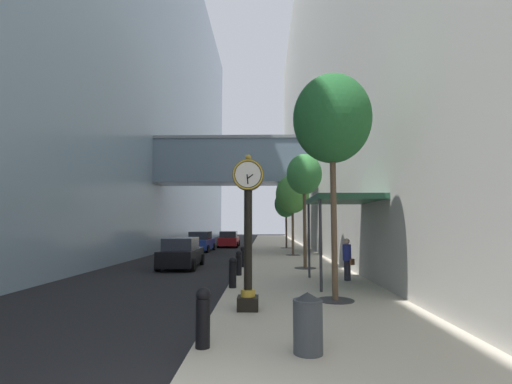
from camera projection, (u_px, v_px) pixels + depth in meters
The scene contains 20 objects.
ground_plane at pixel (249, 252), 30.59m from camera, with size 110.00×110.00×0.00m, color black.
sidewalk_right at pixel (280, 249), 33.52m from camera, with size 5.56×80.00×0.14m, color #BCB29E.
building_block_left at pixel (129, 68), 35.39m from camera, with size 22.34×80.00×35.48m.
building_block_right at pixel (354, 71), 34.87m from camera, with size 9.00×80.00×34.20m.
street_clock at pixel (248, 223), 9.67m from camera, with size 0.84×0.55×4.14m.
bollard_nearest at pixel (203, 316), 6.64m from camera, with size 0.28×0.28×1.08m.
bollard_third at pixel (233, 271), 12.86m from camera, with size 0.28×0.28×1.08m.
bollard_fourth at pixel (239, 262), 15.97m from camera, with size 0.28×0.28×1.08m.
bollard_fifth at pixel (243, 256), 19.08m from camera, with size 0.28×0.28×1.08m.
bollard_sixth at pixel (246, 252), 22.18m from camera, with size 0.28×0.28×1.08m.
street_tree_near at pixel (332, 120), 11.13m from camera, with size 2.39×2.39×6.87m.
street_tree_mid_near at pixel (304, 175), 18.91m from camera, with size 1.84×1.84×5.92m.
street_tree_mid_far at pixel (293, 194), 26.71m from camera, with size 2.47×2.47×5.90m.
street_tree_far at pixel (286, 204), 34.51m from camera, with size 2.22×2.22×5.46m.
trash_bin at pixel (308, 322), 6.34m from camera, with size 0.53×0.53×1.05m.
pedestrian_walking at pixel (347, 258), 14.53m from camera, with size 0.51×0.50×1.67m.
storefront_awning at pixel (342, 201), 13.90m from camera, with size 2.40×3.60×3.30m.
car_blue_near at pixel (201, 242), 31.86m from camera, with size 2.10×4.62×1.74m.
car_black_mid at pixel (181, 253), 19.76m from camera, with size 2.08×4.38×1.65m.
car_red_far at pixel (229, 239), 37.87m from camera, with size 2.16×4.66×1.65m.
Camera 1 is at (1.34, -3.90, 2.39)m, focal length 25.37 mm.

